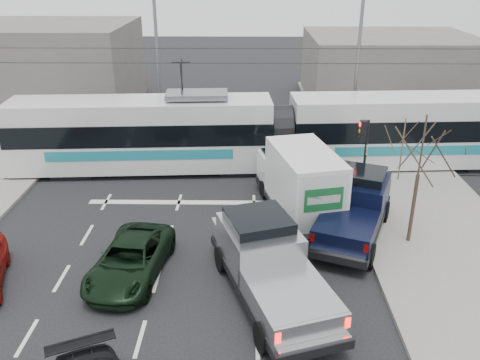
{
  "coord_description": "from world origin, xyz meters",
  "views": [
    {
      "loc": [
        1.36,
        -14.58,
        10.08
      ],
      "look_at": [
        1.09,
        4.44,
        1.8
      ],
      "focal_mm": 38.0,
      "sensor_mm": 36.0,
      "label": 1
    }
  ],
  "objects_px": {
    "silver_pickup": "(267,261)",
    "navy_pickup": "(356,207)",
    "street_lamp_far": "(154,51)",
    "bare_tree": "(422,152)",
    "tram": "(280,132)",
    "traffic_signal": "(364,142)",
    "street_lamp_near": "(355,57)",
    "green_car": "(130,260)",
    "box_truck": "(300,183)"
  },
  "relations": [
    {
      "from": "street_lamp_near",
      "to": "box_truck",
      "type": "xyz_separation_m",
      "value": [
        -3.74,
        -9.21,
        -3.57
      ]
    },
    {
      "from": "bare_tree",
      "to": "street_lamp_far",
      "type": "height_order",
      "value": "street_lamp_far"
    },
    {
      "from": "navy_pickup",
      "to": "street_lamp_far",
      "type": "bearing_deg",
      "value": 149.52
    },
    {
      "from": "traffic_signal",
      "to": "green_car",
      "type": "bearing_deg",
      "value": -145.26
    },
    {
      "from": "bare_tree",
      "to": "green_car",
      "type": "xyz_separation_m",
      "value": [
        -10.21,
        -2.3,
        -3.15
      ]
    },
    {
      "from": "street_lamp_near",
      "to": "box_truck",
      "type": "bearing_deg",
      "value": -112.1
    },
    {
      "from": "box_truck",
      "to": "navy_pickup",
      "type": "relative_size",
      "value": 1.07
    },
    {
      "from": "silver_pickup",
      "to": "navy_pickup",
      "type": "relative_size",
      "value": 1.14
    },
    {
      "from": "bare_tree",
      "to": "navy_pickup",
      "type": "xyz_separation_m",
      "value": [
        -1.96,
        0.78,
        -2.59
      ]
    },
    {
      "from": "navy_pickup",
      "to": "box_truck",
      "type": "bearing_deg",
      "value": 165.7
    },
    {
      "from": "bare_tree",
      "to": "traffic_signal",
      "type": "relative_size",
      "value": 1.39
    },
    {
      "from": "traffic_signal",
      "to": "street_lamp_far",
      "type": "xyz_separation_m",
      "value": [
        -10.66,
        9.5,
        2.37
      ]
    },
    {
      "from": "bare_tree",
      "to": "street_lamp_near",
      "type": "distance_m",
      "value": 11.58
    },
    {
      "from": "tram",
      "to": "silver_pickup",
      "type": "distance_m",
      "value": 11.01
    },
    {
      "from": "tram",
      "to": "box_truck",
      "type": "xyz_separation_m",
      "value": [
        0.51,
        -5.46,
        -0.43
      ]
    },
    {
      "from": "street_lamp_far",
      "to": "silver_pickup",
      "type": "height_order",
      "value": "street_lamp_far"
    },
    {
      "from": "street_lamp_near",
      "to": "navy_pickup",
      "type": "xyz_separation_m",
      "value": [
        -1.68,
        -10.72,
        -3.91
      ]
    },
    {
      "from": "traffic_signal",
      "to": "silver_pickup",
      "type": "bearing_deg",
      "value": -121.74
    },
    {
      "from": "traffic_signal",
      "to": "green_car",
      "type": "height_order",
      "value": "traffic_signal"
    },
    {
      "from": "tram",
      "to": "navy_pickup",
      "type": "bearing_deg",
      "value": -73.3
    },
    {
      "from": "bare_tree",
      "to": "navy_pickup",
      "type": "relative_size",
      "value": 0.82
    },
    {
      "from": "green_car",
      "to": "bare_tree",
      "type": "bearing_deg",
      "value": 20.23
    },
    {
      "from": "traffic_signal",
      "to": "street_lamp_far",
      "type": "relative_size",
      "value": 0.4
    },
    {
      "from": "street_lamp_near",
      "to": "green_car",
      "type": "relative_size",
      "value": 1.94
    },
    {
      "from": "tram",
      "to": "silver_pickup",
      "type": "xyz_separation_m",
      "value": [
        -1.03,
        -10.93,
        -0.77
      ]
    },
    {
      "from": "street_lamp_far",
      "to": "silver_pickup",
      "type": "distance_m",
      "value": 18.23
    },
    {
      "from": "green_car",
      "to": "navy_pickup",
      "type": "bearing_deg",
      "value": 27.99
    },
    {
      "from": "bare_tree",
      "to": "silver_pickup",
      "type": "relative_size",
      "value": 0.71
    },
    {
      "from": "silver_pickup",
      "to": "navy_pickup",
      "type": "bearing_deg",
      "value": 29.23
    },
    {
      "from": "box_truck",
      "to": "street_lamp_far",
      "type": "bearing_deg",
      "value": 111.37
    },
    {
      "from": "silver_pickup",
      "to": "green_car",
      "type": "height_order",
      "value": "silver_pickup"
    },
    {
      "from": "street_lamp_far",
      "to": "navy_pickup",
      "type": "distance_m",
      "value": 16.54
    },
    {
      "from": "street_lamp_far",
      "to": "green_car",
      "type": "relative_size",
      "value": 1.94
    },
    {
      "from": "traffic_signal",
      "to": "navy_pickup",
      "type": "bearing_deg",
      "value": -104.5
    },
    {
      "from": "bare_tree",
      "to": "tram",
      "type": "bearing_deg",
      "value": 120.36
    },
    {
      "from": "bare_tree",
      "to": "tram",
      "type": "xyz_separation_m",
      "value": [
        -4.54,
        7.75,
        -1.82
      ]
    },
    {
      "from": "street_lamp_near",
      "to": "bare_tree",
      "type": "bearing_deg",
      "value": -88.58
    },
    {
      "from": "silver_pickup",
      "to": "green_car",
      "type": "xyz_separation_m",
      "value": [
        -4.64,
        0.88,
        -0.55
      ]
    },
    {
      "from": "traffic_signal",
      "to": "green_car",
      "type": "xyz_separation_m",
      "value": [
        -9.08,
        -6.3,
        -2.1
      ]
    },
    {
      "from": "tram",
      "to": "bare_tree",
      "type": "bearing_deg",
      "value": -63.23
    },
    {
      "from": "silver_pickup",
      "to": "traffic_signal",
      "type": "bearing_deg",
      "value": 39.84
    },
    {
      "from": "silver_pickup",
      "to": "tram",
      "type": "bearing_deg",
      "value": 66.2
    },
    {
      "from": "green_car",
      "to": "traffic_signal",
      "type": "bearing_deg",
      "value": 42.27
    },
    {
      "from": "traffic_signal",
      "to": "box_truck",
      "type": "relative_size",
      "value": 0.55
    },
    {
      "from": "bare_tree",
      "to": "box_truck",
      "type": "relative_size",
      "value": 0.76
    },
    {
      "from": "street_lamp_far",
      "to": "box_truck",
      "type": "bearing_deg",
      "value": -55.32
    },
    {
      "from": "bare_tree",
      "to": "navy_pickup",
      "type": "distance_m",
      "value": 3.34
    },
    {
      "from": "street_lamp_far",
      "to": "street_lamp_near",
      "type": "bearing_deg",
      "value": -9.87
    },
    {
      "from": "street_lamp_near",
      "to": "street_lamp_far",
      "type": "relative_size",
      "value": 1.0
    },
    {
      "from": "street_lamp_near",
      "to": "silver_pickup",
      "type": "bearing_deg",
      "value": -109.79
    }
  ]
}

